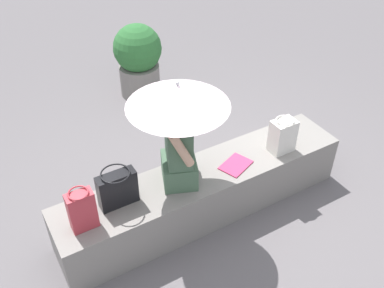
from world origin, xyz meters
TOP-DOWN VIEW (x-y plane):
  - ground_plane at (0.00, 0.00)m, footprint 14.00×14.00m
  - stone_bench at (0.00, 0.00)m, footprint 2.72×0.54m
  - person_seated at (-0.23, 0.03)m, footprint 0.39×0.51m
  - parasol at (-0.25, -0.01)m, footprint 0.79×0.79m
  - handbag_black at (0.78, -0.09)m, footprint 0.22×0.17m
  - tote_bag_canvas at (-0.79, 0.03)m, footprint 0.31×0.23m
  - shoulder_bag_spare at (-1.11, -0.07)m, footprint 0.20×0.15m
  - magazine at (0.29, -0.07)m, footprint 0.33×0.29m
  - planter_near at (0.40, 2.24)m, footprint 0.61×0.61m

SIDE VIEW (x-z plane):
  - ground_plane at x=0.00m, z-range 0.00..0.00m
  - stone_bench at x=0.00m, z-range 0.00..0.49m
  - magazine at x=0.29m, z-range 0.49..0.50m
  - planter_near at x=0.40m, z-range 0.03..0.98m
  - tote_bag_canvas at x=-0.79m, z-range 0.49..0.81m
  - handbag_black at x=0.78m, z-range 0.48..0.82m
  - shoulder_bag_spare at x=-1.11m, z-range 0.48..0.84m
  - person_seated at x=-0.23m, z-range 0.43..1.33m
  - parasol at x=-0.25m, z-range 0.86..1.85m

